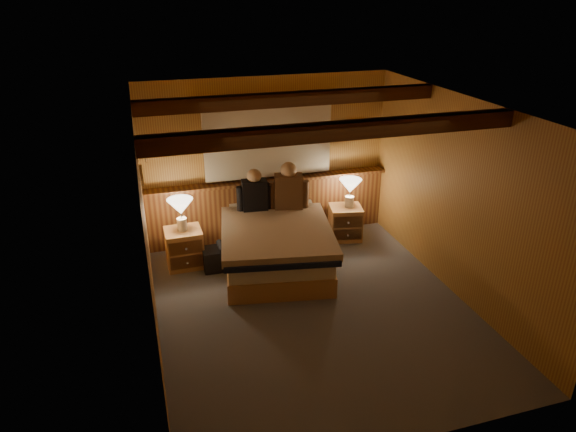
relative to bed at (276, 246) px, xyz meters
name	(u,v)px	position (x,y,z in m)	size (l,w,h in m)	color
floor	(313,308)	(0.16, -1.08, -0.32)	(4.20, 4.20, 0.00)	#4F535E
ceiling	(318,107)	(0.16, -1.08, 2.08)	(4.20, 4.20, 0.00)	#D98F51
wall_back	(267,160)	(0.16, 1.02, 0.88)	(3.60, 3.60, 0.00)	#BB9243
wall_left	(147,237)	(-1.64, -1.08, 0.88)	(4.20, 4.20, 0.00)	#BB9243
wall_right	(458,198)	(1.96, -1.08, 0.88)	(4.20, 4.20, 0.00)	#BB9243
wall_front	(410,327)	(0.16, -3.18, 0.88)	(3.60, 3.60, 0.00)	#BB9243
wainscot	(269,206)	(0.16, 0.96, 0.16)	(3.60, 0.23, 0.94)	brown
curtain_window	(268,140)	(0.16, 0.95, 1.20)	(2.18, 0.09, 1.11)	#4B2B12
ceiling_beams	(313,113)	(0.16, -0.93, 1.99)	(3.60, 1.65, 0.16)	#4B2B12
coat_rail	(143,148)	(-1.56, 0.50, 1.34)	(0.05, 0.55, 0.24)	silver
framed_print	(355,130)	(1.51, 1.00, 1.23)	(0.30, 0.04, 0.25)	tan
bed	(276,246)	(0.00, 0.00, 0.00)	(1.69, 2.03, 0.62)	#B07E4B
nightstand_left	(184,248)	(-1.18, 0.40, -0.06)	(0.49, 0.45, 0.53)	#B07E4B
nightstand_right	(345,223)	(1.23, 0.55, -0.07)	(0.54, 0.50, 0.51)	#B07E4B
lamp_left	(181,208)	(-1.18, 0.42, 0.52)	(0.34, 0.34, 0.44)	white
lamp_right	(350,188)	(1.29, 0.56, 0.49)	(0.33, 0.33, 0.43)	white
person_left	(255,193)	(-0.14, 0.62, 0.54)	(0.51, 0.23, 0.62)	black
person_right	(289,189)	(0.34, 0.55, 0.58)	(0.56, 0.31, 0.70)	#503420
duffel_bag	(222,257)	(-0.72, 0.19, -0.17)	(0.50, 0.30, 0.36)	black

